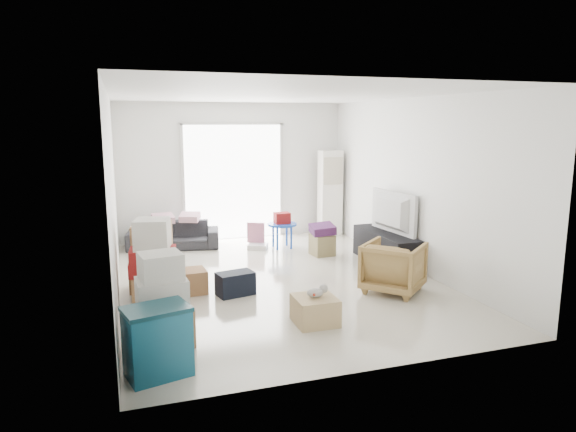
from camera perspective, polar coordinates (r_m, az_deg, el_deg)
The scene contains 21 objects.
room_shell at distance 7.43m, azimuth -1.26°, elevation 2.88°, with size 4.98×6.48×3.18m.
sliding_door at distance 10.31m, azimuth -6.07°, elevation 4.33°, with size 2.10×0.04×2.33m.
ac_tower at distance 10.63m, azimuth 4.69°, elevation 2.54°, with size 0.45×0.30×1.75m, color white.
tv_console at distance 8.71m, azimuth 10.86°, elevation -3.49°, with size 0.47×1.56×0.52m, color black.
television at distance 8.63m, azimuth 10.93°, elevation -1.32°, with size 1.18×0.68×0.15m, color black.
sofa at distance 9.80m, azimuth -12.62°, elevation -1.62°, with size 1.66×0.49×0.65m, color #292A2F.
pillow_left at distance 9.68m, azimuth -13.75°, elevation 0.50°, with size 0.36×0.29×0.11m, color #D59BB2.
pillow_right at distance 9.73m, azimuth -10.89°, elevation 0.71°, with size 0.38×0.31×0.13m, color #D59BB2.
armchair at distance 7.26m, azimuth 11.65°, elevation -5.30°, with size 0.75×0.70×0.77m, color #AD884D.
storage_bins at distance 5.01m, azimuth -14.31°, elevation -13.33°, with size 0.66×0.54×0.67m.
box_stack_a at distance 5.56m, azimuth -13.78°, elevation -9.58°, with size 0.63×0.56×1.01m.
box_stack_b at distance 6.83m, azimuth -14.69°, elevation -5.56°, with size 0.64×0.58×1.12m.
box_stack_c at distance 7.46m, azimuth -14.76°, elevation -4.46°, with size 0.69×0.60×0.93m.
loose_box at distance 7.25m, azimuth -10.66°, elevation -7.12°, with size 0.39×0.39×0.32m, color #8D5B3F.
duffel_bag at distance 7.08m, azimuth -5.87°, elevation -7.48°, with size 0.49×0.30×0.31m, color black.
ottoman at distance 9.11m, azimuth 3.81°, elevation -3.22°, with size 0.37×0.37×0.37m, color #927D55.
blanket at distance 9.05m, azimuth 3.83°, elevation -1.66°, with size 0.40×0.40×0.14m, color #532256.
kids_table at distance 9.54m, azimuth -0.67°, elevation -0.74°, with size 0.54×0.54×0.67m.
toy_walker at distance 9.61m, azimuth -3.46°, elevation -2.80°, with size 0.44×0.43×0.47m.
wood_crate at distance 6.10m, azimuth 3.02°, elevation -10.41°, with size 0.48×0.48×0.32m, color tan.
plush_bunny at distance 6.04m, azimuth 3.28°, elevation -8.39°, with size 0.27×0.16×0.14m.
Camera 1 is at (-2.13, -7.05, 2.32)m, focal length 32.00 mm.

